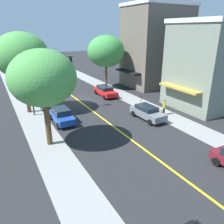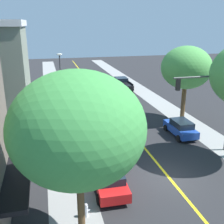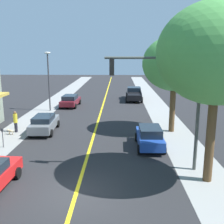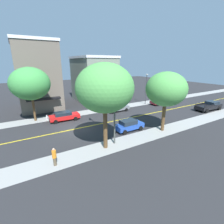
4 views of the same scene
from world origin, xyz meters
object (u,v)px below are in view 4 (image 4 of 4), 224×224
traffic_light_mast (108,103)px  street_lamp (146,86)px  street_tree_right_corner (105,88)px  grey_sedan_left_curb (118,107)px  street_tree_left_far (166,89)px  small_dog (107,107)px  street_tree_left_near (30,84)px  red_sedan_left_curb (64,116)px  pedestrian_yellow_shirt (111,104)px  pedestrian_orange_shirt (54,156)px  maroon_sedan_left_curb (160,101)px  black_pickup_truck (209,106)px  parking_meter (95,107)px  blue_sedan_right_curb (129,125)px  fire_hydrant (47,117)px

traffic_light_mast → street_lamp: bearing=-55.5°
street_tree_right_corner → grey_sedan_left_curb: 15.41m
street_tree_left_far → small_dog: size_ratio=12.92×
street_tree_left_near → small_dog: 14.88m
street_tree_left_near → red_sedan_left_curb: bearing=60.7°
street_tree_left_far → street_lamp: (-12.75, 8.18, -1.65)m
street_tree_left_far → red_sedan_left_curb: size_ratio=1.68×
pedestrian_yellow_shirt → pedestrian_orange_shirt: size_ratio=1.03×
street_tree_right_corner → maroon_sedan_left_curb: size_ratio=2.06×
red_sedan_left_curb → small_dog: (-2.58, 9.57, -0.46)m
street_tree_left_far → red_sedan_left_curb: (-11.12, -10.91, -5.06)m
pedestrian_yellow_shirt → grey_sedan_left_curb: bearing=-90.8°
black_pickup_truck → red_sedan_left_curb: bearing=164.1°
parking_meter → blue_sedan_right_curb: bearing=1.6°
parking_meter → pedestrian_yellow_shirt: pedestrian_yellow_shirt is taller
street_tree_right_corner → street_tree_left_near: bearing=-156.9°
street_lamp → street_tree_right_corner: bearing=-53.4°
grey_sedan_left_curb → street_tree_left_far: bearing=-89.2°
street_lamp → black_pickup_truck: bearing=36.5°
traffic_light_mast → maroon_sedan_left_curb: size_ratio=1.53×
maroon_sedan_left_curb → black_pickup_truck: black_pickup_truck is taller
fire_hydrant → traffic_light_mast: bearing=25.8°
grey_sedan_left_curb → pedestrian_yellow_shirt: pedestrian_yellow_shirt is taller
street_tree_right_corner → red_sedan_left_curb: street_tree_right_corner is taller
street_tree_left_near → maroon_sedan_left_curb: 26.43m
fire_hydrant → traffic_light_mast: size_ratio=0.12×
street_tree_right_corner → pedestrian_orange_shirt: 8.09m
fire_hydrant → black_pickup_truck: size_ratio=0.14×
fire_hydrant → red_sedan_left_curb: (1.87, 2.41, 0.35)m
street_tree_left_far → black_pickup_truck: bearing=98.7°
black_pickup_truck → blue_sedan_right_curb: bearing=-177.8°
maroon_sedan_left_curb → street_tree_right_corner: bearing=-148.4°
grey_sedan_left_curb → blue_sedan_right_curb: bearing=-114.5°
grey_sedan_left_curb → small_dog: grey_sedan_left_curb is taller
pedestrian_orange_shirt → maroon_sedan_left_curb: bearing=-104.0°
street_tree_left_near → red_sedan_left_curb: 7.12m
street_lamp → grey_sedan_left_curb: street_lamp is taller
black_pickup_truck → pedestrian_orange_shirt: pedestrian_orange_shirt is taller
street_tree_left_near → parking_meter: (0.45, 10.65, -5.11)m
street_tree_left_near → maroon_sedan_left_curb: (2.68, 25.76, -5.29)m
street_tree_left_near → pedestrian_orange_shirt: street_tree_left_near is taller
parking_meter → street_lamp: (0.25, 12.60, 3.23)m
traffic_light_mast → blue_sedan_right_curb: size_ratio=1.66×
traffic_light_mast → pedestrian_yellow_shirt: bearing=-31.7°
red_sedan_left_curb → grey_sedan_left_curb: bearing=1.5°
black_pickup_truck → small_dog: 20.56m
fire_hydrant → street_lamp: 21.83m
pedestrian_yellow_shirt → traffic_light_mast: bearing=-124.5°
blue_sedan_right_curb → street_tree_left_near: bearing=134.4°
red_sedan_left_curb → maroon_sedan_left_curb: (0.34, 21.60, 0.00)m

